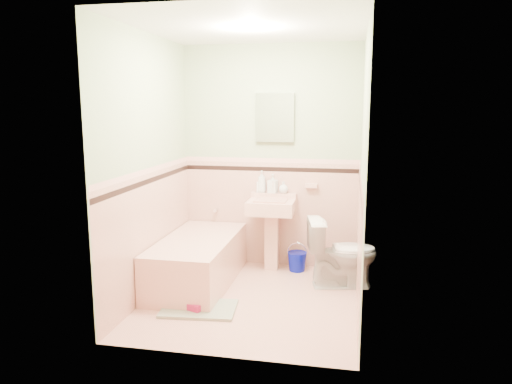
% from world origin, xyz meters
% --- Properties ---
extents(floor, '(2.20, 2.20, 0.00)m').
position_xyz_m(floor, '(0.00, 0.00, 0.00)').
color(floor, '#E7AA97').
rests_on(floor, ground).
extents(ceiling, '(2.20, 2.20, 0.00)m').
position_xyz_m(ceiling, '(0.00, 0.00, 2.50)').
color(ceiling, white).
rests_on(ceiling, ground).
extents(wall_back, '(2.50, 0.00, 2.50)m').
position_xyz_m(wall_back, '(0.00, 1.10, 1.25)').
color(wall_back, beige).
rests_on(wall_back, ground).
extents(wall_front, '(2.50, 0.00, 2.50)m').
position_xyz_m(wall_front, '(0.00, -1.10, 1.25)').
color(wall_front, beige).
rests_on(wall_front, ground).
extents(wall_left, '(0.00, 2.50, 2.50)m').
position_xyz_m(wall_left, '(-1.00, 0.00, 1.25)').
color(wall_left, beige).
rests_on(wall_left, ground).
extents(wall_right, '(0.00, 2.50, 2.50)m').
position_xyz_m(wall_right, '(1.00, 0.00, 1.25)').
color(wall_right, beige).
rests_on(wall_right, ground).
extents(wainscot_back, '(2.00, 0.00, 2.00)m').
position_xyz_m(wainscot_back, '(0.00, 1.09, 0.60)').
color(wainscot_back, beige).
rests_on(wainscot_back, ground).
extents(wainscot_front, '(2.00, 0.00, 2.00)m').
position_xyz_m(wainscot_front, '(0.00, -1.09, 0.60)').
color(wainscot_front, beige).
rests_on(wainscot_front, ground).
extents(wainscot_left, '(0.00, 2.20, 2.20)m').
position_xyz_m(wainscot_left, '(-0.99, 0.00, 0.60)').
color(wainscot_left, beige).
rests_on(wainscot_left, ground).
extents(wainscot_right, '(0.00, 2.20, 2.20)m').
position_xyz_m(wainscot_right, '(0.99, 0.00, 0.60)').
color(wainscot_right, beige).
rests_on(wainscot_right, ground).
extents(accent_back, '(2.00, 0.00, 2.00)m').
position_xyz_m(accent_back, '(0.00, 1.08, 1.12)').
color(accent_back, black).
rests_on(accent_back, ground).
extents(accent_front, '(2.00, 0.00, 2.00)m').
position_xyz_m(accent_front, '(0.00, -1.08, 1.12)').
color(accent_front, black).
rests_on(accent_front, ground).
extents(accent_left, '(0.00, 2.20, 2.20)m').
position_xyz_m(accent_left, '(-0.98, 0.00, 1.12)').
color(accent_left, black).
rests_on(accent_left, ground).
extents(accent_right, '(0.00, 2.20, 2.20)m').
position_xyz_m(accent_right, '(0.98, 0.00, 1.12)').
color(accent_right, black).
rests_on(accent_right, ground).
extents(cap_back, '(2.00, 0.00, 2.00)m').
position_xyz_m(cap_back, '(0.00, 1.08, 1.22)').
color(cap_back, '#E7AB9F').
rests_on(cap_back, ground).
extents(cap_front, '(2.00, 0.00, 2.00)m').
position_xyz_m(cap_front, '(0.00, -1.08, 1.22)').
color(cap_front, '#E7AB9F').
rests_on(cap_front, ground).
extents(cap_left, '(0.00, 2.20, 2.20)m').
position_xyz_m(cap_left, '(-0.98, 0.00, 1.22)').
color(cap_left, '#E7AB9F').
rests_on(cap_left, ground).
extents(cap_right, '(0.00, 2.20, 2.20)m').
position_xyz_m(cap_right, '(0.98, 0.00, 1.22)').
color(cap_right, '#E7AB9F').
rests_on(cap_right, ground).
extents(bathtub, '(0.70, 1.50, 0.45)m').
position_xyz_m(bathtub, '(-0.63, 0.33, 0.23)').
color(bathtub, '#E1A998').
rests_on(bathtub, floor).
extents(tub_faucet, '(0.04, 0.12, 0.04)m').
position_xyz_m(tub_faucet, '(-0.63, 1.05, 0.63)').
color(tub_faucet, silver).
rests_on(tub_faucet, wall_back).
extents(sink, '(0.51, 0.48, 0.80)m').
position_xyz_m(sink, '(0.05, 0.86, 0.40)').
color(sink, '#E1A998').
rests_on(sink, floor).
extents(sink_faucet, '(0.02, 0.02, 0.10)m').
position_xyz_m(sink_faucet, '(0.05, 1.00, 0.95)').
color(sink_faucet, silver).
rests_on(sink_faucet, sink).
extents(medicine_cabinet, '(0.43, 0.04, 0.54)m').
position_xyz_m(medicine_cabinet, '(0.05, 1.07, 1.70)').
color(medicine_cabinet, white).
rests_on(medicine_cabinet, wall_back).
extents(soap_dish, '(0.13, 0.08, 0.04)m').
position_xyz_m(soap_dish, '(0.47, 1.06, 0.95)').
color(soap_dish, '#E1A998').
rests_on(soap_dish, wall_back).
extents(soap_bottle_left, '(0.11, 0.11, 0.25)m').
position_xyz_m(soap_bottle_left, '(-0.09, 1.04, 0.98)').
color(soap_bottle_left, '#B2B2B2').
rests_on(soap_bottle_left, sink).
extents(soap_bottle_mid, '(0.11, 0.12, 0.21)m').
position_xyz_m(soap_bottle_mid, '(0.04, 1.04, 0.96)').
color(soap_bottle_mid, '#B2B2B2').
rests_on(soap_bottle_mid, sink).
extents(soap_bottle_right, '(0.12, 0.12, 0.13)m').
position_xyz_m(soap_bottle_right, '(0.16, 1.04, 0.92)').
color(soap_bottle_right, '#B2B2B2').
rests_on(soap_bottle_right, sink).
extents(tube, '(0.04, 0.04, 0.12)m').
position_xyz_m(tube, '(-0.13, 1.04, 0.92)').
color(tube, white).
rests_on(tube, sink).
extents(toilet, '(0.76, 0.53, 0.71)m').
position_xyz_m(toilet, '(0.84, 0.54, 0.35)').
color(toilet, white).
rests_on(toilet, floor).
extents(bucket, '(0.25, 0.25, 0.21)m').
position_xyz_m(bucket, '(0.34, 0.91, 0.11)').
color(bucket, '#040C9D').
rests_on(bucket, floor).
extents(bath_mat, '(0.70, 0.51, 0.03)m').
position_xyz_m(bath_mat, '(-0.41, -0.34, 0.01)').
color(bath_mat, gray).
rests_on(bath_mat, floor).
extents(shoe, '(0.16, 0.11, 0.06)m').
position_xyz_m(shoe, '(-0.44, -0.41, 0.06)').
color(shoe, '#BF1E59').
rests_on(shoe, bath_mat).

